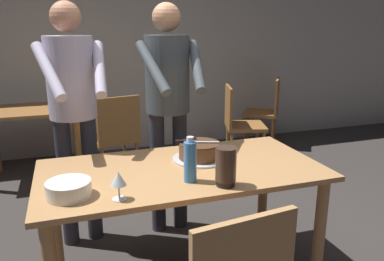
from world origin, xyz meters
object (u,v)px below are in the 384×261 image
(person_cutting_cake, at_px, (168,95))
(main_dining_table, at_px, (182,185))
(plate_stack, at_px, (69,189))
(person_standing_beside, at_px, (73,100))
(cake_knife, at_px, (188,142))
(background_chair_2, at_px, (116,134))
(background_chair_0, at_px, (239,121))
(water_bottle, at_px, (190,161))
(background_table, at_px, (33,124))
(hurricane_lamp, at_px, (226,166))
(background_chair_1, at_px, (266,109))
(wine_glass_near, at_px, (118,180))
(cake_on_platter, at_px, (200,152))

(person_cutting_cake, bearing_deg, main_dining_table, -98.11)
(plate_stack, relative_size, person_standing_beside, 0.13)
(cake_knife, bearing_deg, person_cutting_cake, 88.96)
(person_standing_beside, relative_size, background_chair_2, 1.91)
(plate_stack, relative_size, background_chair_0, 0.24)
(water_bottle, relative_size, background_table, 0.25)
(hurricane_lamp, bearing_deg, background_chair_0, 62.78)
(background_chair_0, bearing_deg, background_chair_1, 38.06)
(water_bottle, xyz_separation_m, background_chair_0, (1.28, 2.08, -0.37))
(wine_glass_near, distance_m, water_bottle, 0.41)
(hurricane_lamp, xyz_separation_m, background_chair_0, (1.13, 2.19, -0.37))
(background_table, bearing_deg, water_bottle, -67.79)
(cake_on_platter, bearing_deg, cake_knife, 160.52)
(cake_on_platter, xyz_separation_m, background_chair_2, (-0.32, 1.66, -0.31))
(main_dining_table, distance_m, wine_glass_near, 0.56)
(plate_stack, distance_m, hurricane_lamp, 0.79)
(main_dining_table, relative_size, person_standing_beside, 0.96)
(cake_knife, relative_size, wine_glass_near, 1.82)
(person_standing_beside, distance_m, background_chair_2, 1.31)
(plate_stack, height_order, background_chair_0, background_chair_0)
(main_dining_table, bearing_deg, cake_knife, 57.77)
(main_dining_table, height_order, water_bottle, water_bottle)
(wine_glass_near, relative_size, background_chair_0, 0.16)
(hurricane_lamp, bearing_deg, plate_stack, 171.37)
(wine_glass_near, height_order, background_chair_0, background_chair_0)
(plate_stack, distance_m, person_cutting_cake, 1.14)
(water_bottle, height_order, background_chair_0, water_bottle)
(plate_stack, distance_m, background_chair_2, 2.04)
(hurricane_lamp, bearing_deg, wine_glass_near, 178.97)
(wine_glass_near, bearing_deg, background_table, 102.90)
(plate_stack, relative_size, wine_glass_near, 1.53)
(water_bottle, xyz_separation_m, background_chair_2, (-0.16, 1.97, -0.37))
(person_cutting_cake, relative_size, person_standing_beside, 1.00)
(wine_glass_near, height_order, background_chair_2, background_chair_2)
(main_dining_table, bearing_deg, background_chair_0, 55.86)
(main_dining_table, relative_size, background_table, 1.65)
(hurricane_lamp, xyz_separation_m, person_cutting_cake, (-0.05, 0.95, 0.22))
(cake_on_platter, distance_m, background_chair_1, 2.88)
(person_cutting_cake, distance_m, person_standing_beside, 0.67)
(wine_glass_near, bearing_deg, cake_on_platter, 36.38)
(person_standing_beside, distance_m, background_chair_1, 3.07)
(plate_stack, bearing_deg, background_chair_2, 76.58)
(person_standing_beside, bearing_deg, cake_knife, -39.03)
(person_standing_beside, xyz_separation_m, background_chair_0, (1.84, 1.21, -0.58))
(water_bottle, distance_m, background_chair_1, 3.23)
(main_dining_table, distance_m, person_cutting_cake, 0.77)
(main_dining_table, distance_m, water_bottle, 0.30)
(cake_on_platter, relative_size, cake_knife, 1.30)
(water_bottle, bearing_deg, background_chair_2, 94.53)
(cake_on_platter, height_order, hurricane_lamp, hurricane_lamp)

